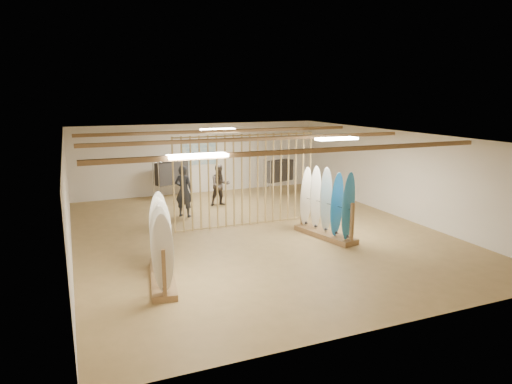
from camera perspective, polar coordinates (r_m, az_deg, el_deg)
name	(u,v)px	position (r m, az deg, el deg)	size (l,w,h in m)	color
floor	(256,232)	(13.36, 0.00, -5.04)	(12.00, 12.00, 0.00)	#A68450
ceiling	(256,136)	(12.81, 0.00, 7.01)	(12.00, 12.00, 0.00)	gray
wall_back	(200,158)	(18.63, -7.07, 4.19)	(12.00, 12.00, 0.00)	white
wall_front	(393,250)	(7.98, 16.76, -6.98)	(12.00, 12.00, 0.00)	white
wall_left	(67,200)	(12.07, -22.52, -0.97)	(12.00, 12.00, 0.00)	white
wall_right	(397,174)	(15.59, 17.27, 2.19)	(12.00, 12.00, 0.00)	white
ceiling_slats	(256,139)	(12.82, 0.00, 6.66)	(9.50, 6.12, 0.10)	olive
light_panels	(256,138)	(12.82, 0.00, 6.75)	(1.20, 0.35, 0.06)	white
bamboo_partition	(246,180)	(13.74, -1.27, 1.46)	(4.45, 0.05, 2.78)	tan
poster	(200,154)	(18.58, -7.06, 4.79)	(1.40, 0.03, 0.90)	#387EC6
rack_left	(161,254)	(10.00, -11.74, -7.58)	(0.81, 2.27, 1.79)	olive
rack_right	(326,214)	(12.89, 8.71, -2.75)	(1.00, 2.11, 1.95)	olive
clothing_rack_a	(172,173)	(17.82, -10.47, 2.35)	(1.34, 0.78, 1.50)	silver
clothing_rack_b	(279,171)	(18.24, 2.94, 2.66)	(1.30, 0.75, 1.45)	silver
shopper_a	(184,188)	(14.99, -9.02, 0.53)	(0.71, 0.48, 1.94)	#26282E
shopper_b	(220,182)	(16.38, -4.53, 1.20)	(0.82, 0.64, 1.69)	#3E3630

